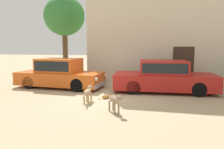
{
  "coord_description": "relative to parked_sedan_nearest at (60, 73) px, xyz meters",
  "views": [
    {
      "loc": [
        2.12,
        -8.5,
        2.1
      ],
      "look_at": [
        0.11,
        0.2,
        0.9
      ],
      "focal_mm": 33.29,
      "sensor_mm": 36.0,
      "label": 1
    }
  ],
  "objects": [
    {
      "name": "stray_dog_spotted",
      "position": [
        2.41,
        -2.48,
        -0.34
      ],
      "size": [
        0.29,
        1.03,
        0.63
      ],
      "rotation": [
        0.0,
        0.0,
        1.67
      ],
      "color": "tan",
      "rests_on": "ground_plane"
    },
    {
      "name": "parked_sedan_second",
      "position": [
        5.22,
        0.1,
        -0.01
      ],
      "size": [
        4.83,
        2.13,
        1.47
      ],
      "rotation": [
        0.0,
        0.0,
        0.07
      ],
      "color": "#AD1E19",
      "rests_on": "ground_plane"
    },
    {
      "name": "stray_cat",
      "position": [
        2.95,
        -1.79,
        -0.65
      ],
      "size": [
        0.53,
        0.48,
        0.18
      ],
      "rotation": [
        0.0,
        0.0,
        0.71
      ],
      "color": "#B77F3D",
      "rests_on": "ground_plane"
    },
    {
      "name": "ground_plane",
      "position": [
        2.91,
        -1.28,
        -0.73
      ],
      "size": [
        80.0,
        80.0,
        0.0
      ],
      "primitive_type": "plane",
      "color": "tan"
    },
    {
      "name": "stray_dog_tan",
      "position": [
        3.68,
        -3.53,
        -0.31
      ],
      "size": [
        0.68,
        0.84,
        0.67
      ],
      "rotation": [
        0.0,
        0.0,
        5.37
      ],
      "color": "#997F60",
      "rests_on": "ground_plane"
    },
    {
      "name": "acacia_tree_left",
      "position": [
        -1.03,
        2.85,
        3.26
      ],
      "size": [
        2.63,
        2.37,
        5.3
      ],
      "color": "brown",
      "rests_on": "ground_plane"
    },
    {
      "name": "apartment_block",
      "position": [
        8.63,
        4.94,
        3.35
      ],
      "size": [
        15.77,
        5.78,
        8.17
      ],
      "color": "beige",
      "rests_on": "ground_plane"
    },
    {
      "name": "parked_sedan_nearest",
      "position": [
        0.0,
        0.0,
        0.0
      ],
      "size": [
        4.63,
        2.01,
        1.49
      ],
      "rotation": [
        0.0,
        0.0,
        -0.05
      ],
      "color": "#D15619",
      "rests_on": "ground_plane"
    }
  ]
}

